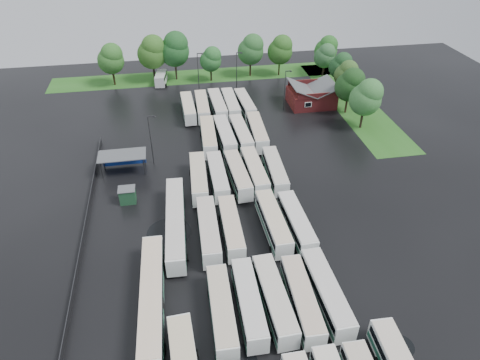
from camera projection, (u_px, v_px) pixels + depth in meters
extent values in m
plane|color=black|center=(241.00, 243.00, 61.28)|extent=(160.00, 160.00, 0.00)
cube|color=maroon|center=(311.00, 98.00, 98.21)|extent=(10.00, 8.00, 3.40)
cube|color=#4C4F51|center=(302.00, 88.00, 96.37)|extent=(5.07, 8.60, 2.19)
cube|color=#4C4F51|center=(323.00, 86.00, 97.07)|extent=(5.07, 8.60, 2.19)
cube|color=maroon|center=(318.00, 96.00, 93.72)|extent=(9.00, 0.20, 1.20)
cube|color=silver|center=(308.00, 105.00, 94.49)|extent=(1.60, 0.12, 1.20)
cylinder|color=#2D2D30|center=(102.00, 171.00, 73.50)|extent=(0.16, 0.16, 3.40)
cylinder|color=#2D2D30|center=(144.00, 167.00, 74.52)|extent=(0.16, 0.16, 3.40)
cylinder|color=#2D2D30|center=(103.00, 161.00, 76.09)|extent=(0.16, 0.16, 3.40)
cylinder|color=#2D2D30|center=(144.00, 157.00, 77.10)|extent=(0.16, 0.16, 3.40)
cube|color=#4C4F51|center=(122.00, 155.00, 74.27)|extent=(8.20, 4.20, 0.15)
cube|color=navy|center=(124.00, 159.00, 76.89)|extent=(7.60, 0.08, 2.60)
cube|color=#1A4528|center=(128.00, 195.00, 68.44)|extent=(2.50, 2.00, 2.50)
cube|color=#4C4F51|center=(126.00, 189.00, 67.69)|extent=(2.70, 2.20, 0.12)
cube|color=#27611B|center=(206.00, 76.00, 113.83)|extent=(80.00, 10.00, 0.01)
cube|color=#27611B|center=(351.00, 101.00, 100.60)|extent=(10.00, 50.00, 0.01)
cube|color=#2D2D30|center=(86.00, 221.00, 64.26)|extent=(0.10, 50.00, 1.20)
cube|color=white|center=(222.00, 311.00, 49.40)|extent=(2.75, 12.00, 2.74)
cube|color=black|center=(222.00, 308.00, 49.09)|extent=(2.80, 11.53, 0.88)
cube|color=#20694A|center=(222.00, 314.00, 49.75)|extent=(2.80, 11.77, 0.60)
cube|color=beige|center=(221.00, 303.00, 48.59)|extent=(2.64, 11.64, 0.12)
cylinder|color=black|center=(227.00, 347.00, 47.10)|extent=(2.54, 0.96, 0.96)
cylinder|color=black|center=(218.00, 293.00, 53.27)|extent=(2.54, 0.96, 0.96)
cube|color=white|center=(249.00, 303.00, 50.34)|extent=(2.64, 11.98, 2.74)
cube|color=black|center=(249.00, 300.00, 50.03)|extent=(2.70, 11.51, 0.88)
cube|color=#2A6B50|center=(249.00, 306.00, 50.69)|extent=(2.69, 11.75, 0.60)
cube|color=silver|center=(249.00, 295.00, 49.53)|extent=(2.54, 11.62, 0.12)
cylinder|color=black|center=(255.00, 338.00, 48.05)|extent=(2.54, 0.96, 0.96)
cylinder|color=black|center=(243.00, 286.00, 54.22)|extent=(2.54, 0.96, 0.96)
cube|color=white|center=(274.00, 299.00, 50.73)|extent=(2.95, 12.30, 2.80)
cube|color=black|center=(274.00, 296.00, 50.41)|extent=(3.00, 11.82, 0.90)
cube|color=#22634A|center=(274.00, 302.00, 51.08)|extent=(2.99, 12.06, 0.62)
cube|color=beige|center=(275.00, 291.00, 49.90)|extent=(2.84, 11.93, 0.12)
cylinder|color=black|center=(282.00, 334.00, 48.38)|extent=(2.60, 0.98, 0.98)
cylinder|color=black|center=(267.00, 282.00, 54.69)|extent=(2.60, 0.98, 0.98)
cube|color=white|center=(302.00, 299.00, 50.73)|extent=(2.85, 12.09, 2.75)
cube|color=black|center=(302.00, 296.00, 50.42)|extent=(2.90, 11.61, 0.88)
cube|color=#2B5D46|center=(301.00, 303.00, 51.08)|extent=(2.90, 11.85, 0.61)
cube|color=beige|center=(303.00, 291.00, 49.91)|extent=(2.74, 11.72, 0.12)
cylinder|color=black|center=(310.00, 334.00, 48.42)|extent=(2.55, 0.96, 0.96)
cylinder|color=black|center=(292.00, 283.00, 54.63)|extent=(2.55, 0.96, 0.96)
cube|color=white|center=(326.00, 292.00, 51.51)|extent=(2.86, 12.46, 2.84)
cube|color=black|center=(327.00, 289.00, 51.19)|extent=(2.91, 11.96, 0.91)
cube|color=#275844|center=(326.00, 296.00, 51.87)|extent=(2.90, 12.21, 0.63)
cube|color=beige|center=(328.00, 284.00, 50.67)|extent=(2.75, 12.08, 0.12)
cylinder|color=black|center=(336.00, 327.00, 49.13)|extent=(2.64, 0.99, 0.99)
cylinder|color=black|center=(315.00, 276.00, 55.53)|extent=(2.64, 0.99, 0.99)
cube|color=white|center=(209.00, 231.00, 60.63)|extent=(2.89, 12.49, 2.85)
cube|color=black|center=(208.00, 227.00, 60.30)|extent=(2.94, 11.99, 0.91)
cube|color=#1F6644|center=(209.00, 234.00, 60.99)|extent=(2.94, 12.24, 0.63)
cube|color=beige|center=(208.00, 223.00, 59.78)|extent=(2.78, 12.11, 0.12)
cylinder|color=black|center=(212.00, 258.00, 58.24)|extent=(2.64, 0.99, 0.99)
cylinder|color=black|center=(206.00, 220.00, 64.66)|extent=(2.64, 0.99, 0.99)
cube|color=white|center=(231.00, 227.00, 61.30)|extent=(2.64, 11.85, 2.71)
cube|color=black|center=(231.00, 225.00, 60.99)|extent=(2.70, 11.38, 0.87)
cube|color=#2F5848|center=(231.00, 231.00, 61.65)|extent=(2.69, 11.61, 0.60)
cube|color=beige|center=(231.00, 220.00, 60.50)|extent=(2.54, 11.49, 0.12)
cylinder|color=black|center=(235.00, 253.00, 59.03)|extent=(2.51, 0.94, 0.94)
cylinder|color=black|center=(227.00, 218.00, 65.13)|extent=(2.51, 0.94, 0.94)
cube|color=white|center=(273.00, 222.00, 62.07)|extent=(2.88, 12.46, 2.84)
cube|color=black|center=(273.00, 219.00, 61.74)|extent=(2.93, 11.96, 0.91)
cube|color=#31614B|center=(273.00, 226.00, 62.43)|extent=(2.92, 12.21, 0.63)
cube|color=beige|center=(273.00, 215.00, 61.23)|extent=(2.76, 12.08, 0.12)
cylinder|color=black|center=(279.00, 248.00, 59.69)|extent=(2.63, 0.99, 0.99)
cylinder|color=black|center=(267.00, 213.00, 66.09)|extent=(2.63, 0.99, 0.99)
cube|color=white|center=(296.00, 223.00, 62.13)|extent=(2.81, 12.06, 2.75)
cube|color=black|center=(297.00, 220.00, 61.82)|extent=(2.86, 11.58, 0.88)
cube|color=#1F5D41|center=(296.00, 226.00, 62.48)|extent=(2.85, 11.82, 0.60)
cube|color=silver|center=(297.00, 215.00, 61.32)|extent=(2.70, 11.70, 0.12)
cylinder|color=black|center=(303.00, 248.00, 59.83)|extent=(2.55, 0.96, 0.96)
cylinder|color=black|center=(289.00, 213.00, 66.02)|extent=(2.55, 0.96, 0.96)
cube|color=white|center=(199.00, 178.00, 71.37)|extent=(3.11, 12.39, 2.82)
cube|color=black|center=(198.00, 175.00, 71.04)|extent=(3.15, 11.90, 0.90)
cube|color=#2F6B4E|center=(199.00, 181.00, 71.72)|extent=(3.15, 12.15, 0.62)
cube|color=beige|center=(198.00, 171.00, 70.53)|extent=(2.99, 12.02, 0.12)
cylinder|color=black|center=(201.00, 199.00, 69.00)|extent=(2.61, 0.98, 0.98)
cylinder|color=black|center=(197.00, 172.00, 75.35)|extent=(2.61, 0.98, 0.98)
cube|color=white|center=(218.00, 176.00, 71.87)|extent=(2.50, 11.97, 2.74)
cube|color=black|center=(218.00, 174.00, 71.56)|extent=(2.56, 11.49, 0.88)
cube|color=#2A694E|center=(218.00, 179.00, 72.22)|extent=(2.55, 11.73, 0.60)
cube|color=beige|center=(217.00, 169.00, 71.06)|extent=(2.40, 11.61, 0.12)
cylinder|color=black|center=(221.00, 196.00, 69.57)|extent=(2.54, 0.96, 0.96)
cylinder|color=black|center=(215.00, 171.00, 75.75)|extent=(2.54, 0.96, 0.96)
cube|color=white|center=(238.00, 175.00, 72.24)|extent=(3.11, 12.13, 2.75)
cube|color=black|center=(238.00, 172.00, 71.92)|extent=(3.15, 11.65, 0.88)
cube|color=#276648|center=(238.00, 178.00, 72.58)|extent=(3.15, 11.89, 0.61)
cube|color=beige|center=(238.00, 168.00, 71.42)|extent=(2.99, 11.77, 0.12)
cylinder|color=black|center=(242.00, 195.00, 69.93)|extent=(2.55, 0.96, 0.96)
cylinder|color=black|center=(234.00, 169.00, 76.13)|extent=(2.55, 0.96, 0.96)
cube|color=white|center=(255.00, 171.00, 73.09)|extent=(2.81, 12.20, 2.78)
cube|color=black|center=(255.00, 169.00, 72.77)|extent=(2.86, 11.71, 0.89)
cube|color=#205842|center=(254.00, 174.00, 73.44)|extent=(2.85, 11.96, 0.61)
cube|color=beige|center=(255.00, 164.00, 72.26)|extent=(2.70, 11.83, 0.12)
cylinder|color=black|center=(259.00, 191.00, 70.75)|extent=(2.58, 0.97, 0.97)
cylinder|color=black|center=(250.00, 166.00, 77.02)|extent=(2.58, 0.97, 0.97)
cube|color=white|center=(275.00, 171.00, 73.28)|extent=(3.01, 12.04, 2.74)
cube|color=black|center=(275.00, 168.00, 72.97)|extent=(3.05, 11.57, 0.88)
cube|color=#1F6747|center=(275.00, 174.00, 73.63)|extent=(3.05, 11.81, 0.60)
cube|color=beige|center=(275.00, 164.00, 72.47)|extent=(2.89, 11.68, 0.12)
cylinder|color=black|center=(280.00, 190.00, 70.98)|extent=(2.54, 0.96, 0.96)
cylinder|color=black|center=(269.00, 165.00, 77.15)|extent=(2.54, 0.96, 0.96)
cube|color=white|center=(208.00, 137.00, 82.82)|extent=(3.15, 12.60, 2.86)
cube|color=black|center=(208.00, 134.00, 82.50)|extent=(3.19, 12.10, 0.92)
cube|color=#285C45|center=(209.00, 140.00, 83.19)|extent=(3.19, 12.35, 0.63)
cube|color=beige|center=(208.00, 130.00, 81.97)|extent=(3.03, 12.22, 0.12)
cylinder|color=black|center=(211.00, 154.00, 80.42)|extent=(2.66, 1.00, 1.00)
cylinder|color=black|center=(206.00, 133.00, 86.87)|extent=(2.66, 1.00, 1.00)
cube|color=white|center=(225.00, 135.00, 83.30)|extent=(3.00, 12.50, 2.85)
cube|color=black|center=(225.00, 133.00, 82.98)|extent=(3.05, 12.01, 0.91)
cube|color=#2B5D49|center=(225.00, 138.00, 83.66)|extent=(3.04, 12.25, 0.63)
cube|color=silver|center=(225.00, 129.00, 82.46)|extent=(2.89, 12.13, 0.12)
cylinder|color=black|center=(228.00, 152.00, 80.91)|extent=(2.64, 0.99, 0.99)
cylinder|color=black|center=(222.00, 132.00, 87.33)|extent=(2.64, 0.99, 0.99)
cube|color=white|center=(241.00, 134.00, 83.84)|extent=(2.96, 12.18, 2.77)
cube|color=black|center=(241.00, 132.00, 83.52)|extent=(3.01, 11.69, 0.89)
cube|color=#2B6B52|center=(241.00, 137.00, 84.19)|extent=(3.01, 11.94, 0.61)
cube|color=beige|center=(241.00, 128.00, 83.01)|extent=(2.85, 11.81, 0.12)
cylinder|color=black|center=(244.00, 150.00, 81.51)|extent=(2.57, 0.97, 0.97)
cylinder|color=black|center=(238.00, 131.00, 87.75)|extent=(2.57, 0.97, 0.97)
cube|color=white|center=(257.00, 132.00, 84.38)|extent=(3.14, 12.59, 2.86)
cube|color=black|center=(257.00, 129.00, 84.05)|extent=(3.18, 12.09, 0.92)
cube|color=#2A674A|center=(257.00, 135.00, 84.74)|extent=(3.18, 12.34, 0.63)
cube|color=beige|center=(257.00, 125.00, 83.53)|extent=(3.02, 12.21, 0.12)
cylinder|color=black|center=(261.00, 149.00, 81.98)|extent=(2.65, 1.00, 1.00)
cylinder|color=black|center=(253.00, 129.00, 88.42)|extent=(2.65, 1.00, 1.00)
cube|color=white|center=(188.00, 108.00, 93.55)|extent=(2.69, 11.83, 2.70)
cube|color=black|center=(188.00, 106.00, 93.24)|extent=(2.74, 11.36, 0.86)
cube|color=#326652|center=(188.00, 111.00, 93.89)|extent=(2.73, 11.59, 0.59)
cube|color=beige|center=(188.00, 102.00, 92.75)|extent=(2.58, 11.47, 0.12)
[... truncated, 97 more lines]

